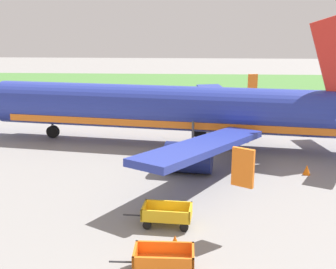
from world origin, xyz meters
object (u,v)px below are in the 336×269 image
(airplane, at_px, (180,109))
(baggage_cart_fourth_in_row, at_px, (167,214))
(baggage_cart_third_in_row, at_px, (164,260))
(traffic_cone_near_plane, at_px, (175,242))
(traffic_cone_mid_apron, at_px, (307,170))

(airplane, relative_size, baggage_cart_fourth_in_row, 10.46)
(airplane, bearing_deg, baggage_cart_fourth_in_row, -90.84)
(baggage_cart_third_in_row, relative_size, traffic_cone_near_plane, 5.47)
(baggage_cart_third_in_row, xyz_separation_m, baggage_cart_fourth_in_row, (-0.12, 4.30, 0.00))
(baggage_cart_third_in_row, height_order, traffic_cone_near_plane, baggage_cart_third_in_row)
(airplane, height_order, traffic_cone_mid_apron, airplane)
(traffic_cone_mid_apron, bearing_deg, traffic_cone_near_plane, -129.78)
(baggage_cart_third_in_row, distance_m, traffic_cone_mid_apron, 15.27)
(airplane, distance_m, traffic_cone_mid_apron, 11.53)
(baggage_cart_third_in_row, bearing_deg, baggage_cart_fourth_in_row, 91.56)
(baggage_cart_fourth_in_row, distance_m, traffic_cone_near_plane, 2.37)
(baggage_cart_third_in_row, height_order, traffic_cone_mid_apron, baggage_cart_third_in_row)
(traffic_cone_near_plane, bearing_deg, baggage_cart_fourth_in_row, 102.56)
(traffic_cone_near_plane, height_order, traffic_cone_mid_apron, traffic_cone_mid_apron)
(baggage_cart_third_in_row, xyz_separation_m, traffic_cone_near_plane, (0.39, 2.01, -0.28))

